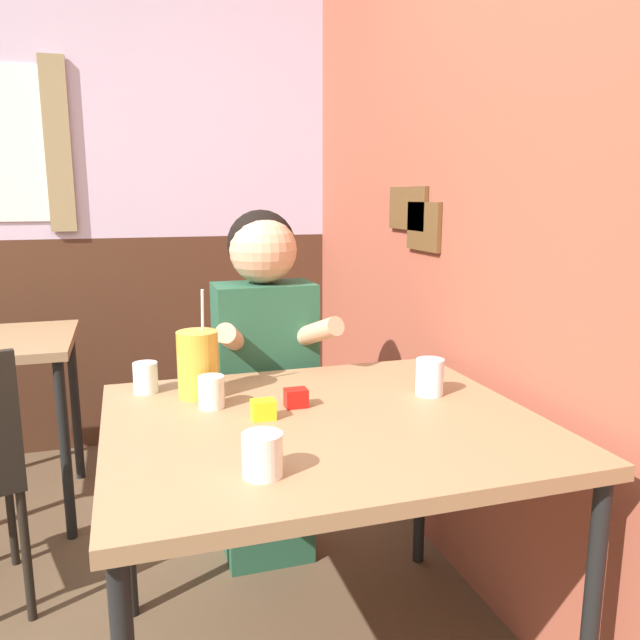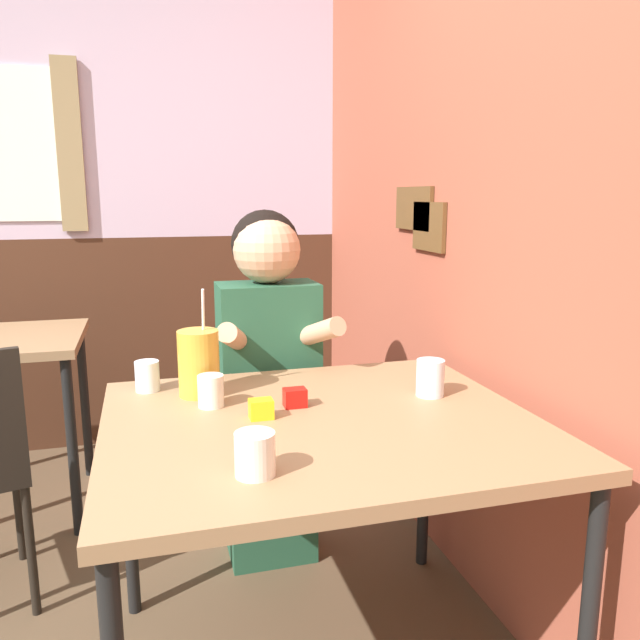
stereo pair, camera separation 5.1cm
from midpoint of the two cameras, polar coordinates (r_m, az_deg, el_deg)
The scene contains 11 objects.
brick_wall_right at distance 2.46m, azimuth 10.31°, elevation 12.05°, with size 0.08×4.28×2.70m.
back_wall at distance 3.39m, azimuth -18.70°, elevation 11.47°, with size 5.36×0.09×2.70m.
main_table at distance 1.63m, azimuth 0.99°, elevation -10.96°, with size 1.08×0.93×0.75m.
person_seated at distance 2.20m, azimuth -4.05°, elevation -5.03°, with size 0.42×0.42×1.27m.
cocktail_pitcher at distance 1.79m, azimuth -10.23°, elevation -3.88°, with size 0.12×0.12×0.31m.
glass_near_pitcher at distance 1.87m, azimuth -14.76°, elevation -4.98°, with size 0.07×0.07×0.09m.
glass_center at distance 1.70m, azimuth -9.11°, elevation -6.42°, with size 0.07×0.07×0.09m.
glass_far_side at distance 1.29m, azimuth -4.83°, elevation -12.11°, with size 0.08×0.08×0.09m.
glass_by_brick at distance 1.80m, azimuth 10.85°, elevation -5.21°, with size 0.08×0.08×0.10m.
condiment_ketchup at distance 1.68m, azimuth -1.44°, elevation -7.12°, with size 0.06×0.04×0.05m.
condiment_mustard at distance 1.60m, azimuth -4.49°, elevation -8.12°, with size 0.06×0.04×0.05m.
Camera 2 is at (0.17, -1.08, 1.31)m, focal length 35.00 mm.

